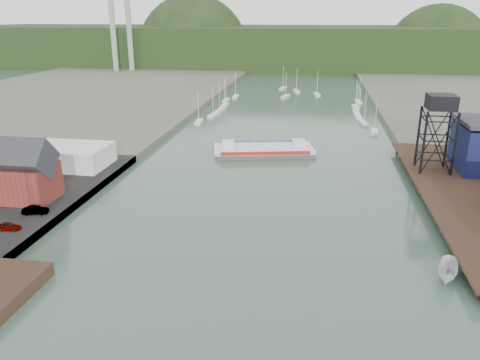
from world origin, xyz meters
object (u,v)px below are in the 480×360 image
(chain_ferry, at_px, (264,150))
(car_west_a, at_px, (9,226))
(harbor_building, at_px, (20,176))
(motorboat, at_px, (448,272))
(lift_tower, at_px, (441,107))

(chain_ferry, relative_size, car_west_a, 7.27)
(harbor_building, xyz_separation_m, motorboat, (70.31, -13.99, -4.85))
(motorboat, relative_size, car_west_a, 1.77)
(lift_tower, distance_m, chain_ferry, 42.61)
(lift_tower, xyz_separation_m, motorboat, (-6.69, -41.99, -14.41))
(car_west_a, bearing_deg, lift_tower, -67.00)
(lift_tower, height_order, motorboat, lift_tower)
(motorboat, height_order, car_west_a, car_west_a)
(motorboat, bearing_deg, harbor_building, -173.19)
(lift_tower, relative_size, car_west_a, 4.41)
(lift_tower, bearing_deg, car_west_a, -150.51)
(chain_ferry, bearing_deg, lift_tower, -32.20)
(motorboat, bearing_deg, lift_tower, 99.02)
(lift_tower, xyz_separation_m, chain_ferry, (-37.61, 13.69, -14.62))
(motorboat, bearing_deg, chain_ferry, 137.11)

